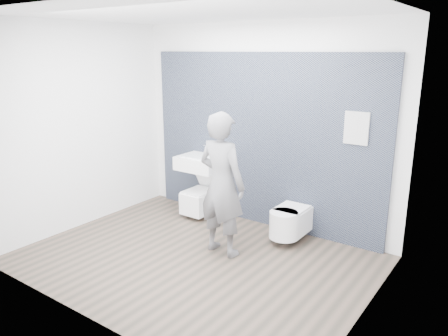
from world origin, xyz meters
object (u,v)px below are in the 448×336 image
Objects in this scene: washbasin at (201,163)px; toilet_square at (200,200)px; toilet_rounded at (289,222)px; visitor at (222,184)px.

washbasin is 0.95× the size of toilet_square.
toilet_rounded is (1.51, -0.06, 0.02)m from toilet_square.
toilet_square is at bearing -90.00° from washbasin.
visitor is (0.98, -0.84, 0.06)m from washbasin.
visitor is (0.98, -0.82, 0.63)m from toilet_square.
toilet_square is 0.40× the size of visitor.
toilet_square is 1.42m from visitor.
washbasin is 0.38× the size of visitor.
visitor is at bearing -124.57° from toilet_rounded.
washbasin is at bearing 176.95° from toilet_rounded.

